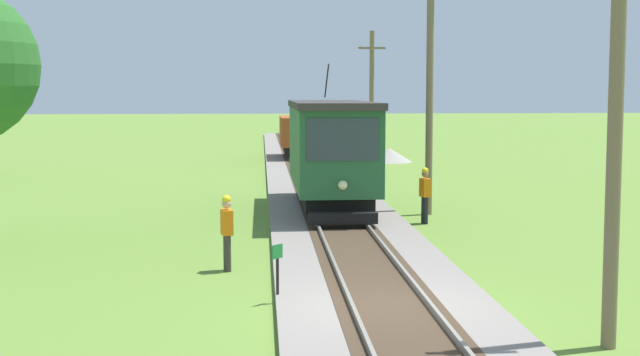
# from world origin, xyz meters

# --- Properties ---
(ground_plane) EXTENTS (260.00, 260.00, 0.00)m
(ground_plane) POSITION_xyz_m (0.00, 0.00, 0.00)
(ground_plane) COLOR olive
(track_ballast) EXTENTS (4.20, 120.00, 0.18)m
(track_ballast) POSITION_xyz_m (0.00, 0.00, 0.09)
(track_ballast) COLOR gray
(track_ballast) RESTS_ON ground
(sleeper_bed) EXTENTS (2.04, 120.00, 0.01)m
(sleeper_bed) POSITION_xyz_m (0.00, 0.00, 0.18)
(sleeper_bed) COLOR #423323
(sleeper_bed) RESTS_ON track_ballast
(rail_left) EXTENTS (0.07, 120.00, 0.14)m
(rail_left) POSITION_xyz_m (-0.72, 0.00, 0.25)
(rail_left) COLOR gray
(rail_left) RESTS_ON track_ballast
(rail_right) EXTENTS (0.07, 120.00, 0.14)m
(rail_right) POSITION_xyz_m (0.72, 0.00, 0.25)
(rail_right) COLOR gray
(rail_right) RESTS_ON track_ballast
(red_tram) EXTENTS (2.60, 8.54, 4.79)m
(red_tram) POSITION_xyz_m (0.00, 12.41, 2.19)
(red_tram) COLOR #235633
(red_tram) RESTS_ON rail_right
(freight_car) EXTENTS (2.40, 5.20, 2.31)m
(freight_car) POSITION_xyz_m (0.00, 32.99, 1.56)
(freight_car) COLOR #93471E
(freight_car) RESTS_ON rail_right
(utility_pole_foreground) EXTENTS (1.40, 0.42, 8.14)m
(utility_pole_foreground) POSITION_xyz_m (3.28, -2.01, 4.17)
(utility_pole_foreground) COLOR #7A664C
(utility_pole_foreground) RESTS_ON ground
(utility_pole_near_tram) EXTENTS (1.40, 0.40, 8.38)m
(utility_pole_near_tram) POSITION_xyz_m (3.28, 11.90, 4.29)
(utility_pole_near_tram) COLOR #7A664C
(utility_pole_near_tram) RESTS_ON ground
(utility_pole_mid) EXTENTS (1.40, 0.34, 7.20)m
(utility_pole_mid) POSITION_xyz_m (3.28, 25.77, 3.69)
(utility_pole_mid) COLOR #7A664C
(utility_pole_mid) RESTS_ON ground
(trackside_signal_marker) EXTENTS (0.21, 0.21, 1.18)m
(trackside_signal_marker) POSITION_xyz_m (-2.06, 1.00, 0.67)
(trackside_signal_marker) COLOR black
(trackside_signal_marker) RESTS_ON ground
(gravel_pile) EXTENTS (2.66, 2.66, 0.81)m
(gravel_pile) POSITION_xyz_m (5.19, 31.58, 0.40)
(gravel_pile) COLOR #9E998E
(gravel_pile) RESTS_ON ground
(track_worker) EXTENTS (0.32, 0.42, 1.78)m
(track_worker) POSITION_xyz_m (-3.16, 3.88, 0.98)
(track_worker) COLOR #38332D
(track_worker) RESTS_ON ground
(second_worker) EXTENTS (0.31, 0.42, 1.78)m
(second_worker) POSITION_xyz_m (2.77, 10.00, 0.98)
(second_worker) COLOR black
(second_worker) RESTS_ON ground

